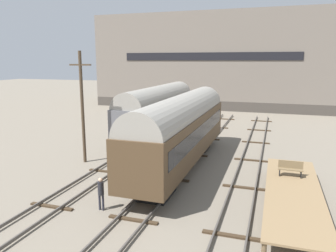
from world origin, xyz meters
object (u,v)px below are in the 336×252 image
object	(u,v)px
train_car_brown	(182,127)
person_worker	(101,191)
utility_pole	(82,106)
train_car_grey	(158,109)
bench	(290,168)

from	to	relation	value
train_car_brown	person_worker	xyz separation A→B (m)	(-2.08, -8.13, -1.97)
train_car_brown	utility_pole	xyz separation A→B (m)	(-7.53, -1.06, 1.35)
train_car_grey	bench	xyz separation A→B (m)	(12.24, -10.78, -1.50)
person_worker	train_car_grey	bearing A→B (deg)	99.43
bench	utility_pole	bearing A→B (deg)	174.44
train_car_grey	person_worker	xyz separation A→B (m)	(2.72, -16.39, -1.93)
train_car_brown	person_worker	world-z (taller)	train_car_brown
train_car_brown	bench	distance (m)	8.00
train_car_grey	bench	size ratio (longest dim) A/B	11.04
train_car_brown	person_worker	distance (m)	8.62
train_car_brown	bench	world-z (taller)	train_car_brown
bench	person_worker	world-z (taller)	bench
bench	utility_pole	distance (m)	15.31
bench	person_worker	size ratio (longest dim) A/B	0.78
train_car_brown	utility_pole	world-z (taller)	utility_pole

